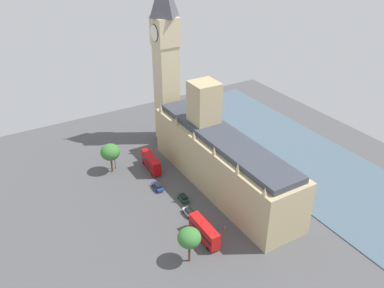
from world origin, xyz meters
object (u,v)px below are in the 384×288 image
(car_silver_corner, at_px, (189,212))
(car_dark_green_far_end, at_px, (183,198))
(street_lamp_opposite_hall, at_px, (114,156))
(double_decker_bus_leading, at_px, (151,162))
(double_decker_bus_trailing, at_px, (204,231))
(plane_tree_near_tower, at_px, (110,152))
(parliament_building, at_px, (220,158))
(car_blue_by_river_gate, at_px, (158,186))
(plane_tree_under_trees, at_px, (189,238))
(clock_tower, at_px, (166,58))
(pedestrian_midblock, at_px, (225,229))

(car_silver_corner, bearing_deg, car_dark_green_far_end, 74.22)
(car_silver_corner, xyz_separation_m, street_lamp_opposite_hall, (8.32, -30.97, 3.67))
(double_decker_bus_leading, xyz_separation_m, car_silver_corner, (1.07, 24.76, -1.75))
(street_lamp_opposite_hall, bearing_deg, car_dark_green_far_end, 112.08)
(double_decker_bus_trailing, xyz_separation_m, street_lamp_opposite_hall, (6.81, -40.83, 1.92))
(double_decker_bus_leading, xyz_separation_m, plane_tree_near_tower, (10.83, -5.14, 4.19))
(plane_tree_near_tower, bearing_deg, car_silver_corner, 108.08)
(parliament_building, relative_size, double_decker_bus_leading, 5.22)
(car_blue_by_river_gate, relative_size, car_dark_green_far_end, 1.17)
(car_silver_corner, height_order, street_lamp_opposite_hall, street_lamp_opposite_hall)
(car_blue_by_river_gate, bearing_deg, plane_tree_under_trees, -98.95)
(parliament_building, distance_m, car_dark_green_far_end, 15.41)
(car_silver_corner, distance_m, plane_tree_under_trees, 17.25)
(clock_tower, distance_m, car_dark_green_far_end, 46.22)
(double_decker_bus_trailing, distance_m, street_lamp_opposite_hall, 41.44)
(double_decker_bus_trailing, height_order, plane_tree_near_tower, plane_tree_near_tower)
(car_blue_by_river_gate, height_order, pedestrian_midblock, car_blue_by_river_gate)
(clock_tower, height_order, plane_tree_under_trees, clock_tower)
(car_blue_by_river_gate, height_order, car_silver_corner, same)
(street_lamp_opposite_hall, bearing_deg, double_decker_bus_trailing, 99.47)
(parliament_building, xyz_separation_m, plane_tree_under_trees, (22.97, 21.83, -1.95))
(clock_tower, distance_m, plane_tree_near_tower, 34.95)
(pedestrian_midblock, distance_m, street_lamp_opposite_hall, 43.13)
(double_decker_bus_leading, distance_m, double_decker_bus_trailing, 34.71)
(plane_tree_under_trees, bearing_deg, car_dark_green_far_end, -116.18)
(double_decker_bus_leading, distance_m, car_silver_corner, 24.84)
(clock_tower, distance_m, plane_tree_under_trees, 63.01)
(parliament_building, height_order, car_blue_by_river_gate, parliament_building)
(plane_tree_near_tower, bearing_deg, double_decker_bus_trailing, 101.72)
(car_silver_corner, height_order, plane_tree_near_tower, plane_tree_near_tower)
(car_dark_green_far_end, bearing_deg, street_lamp_opposite_hall, 114.44)
(double_decker_bus_trailing, bearing_deg, car_blue_by_river_gate, 91.54)
(clock_tower, xyz_separation_m, double_decker_bus_leading, (14.07, 15.41, -26.46))
(car_silver_corner, bearing_deg, plane_tree_under_trees, -119.38)
(parliament_building, height_order, street_lamp_opposite_hall, parliament_building)
(car_blue_by_river_gate, xyz_separation_m, plane_tree_near_tower, (7.85, -15.36, 5.93))
(double_decker_bus_trailing, distance_m, plane_tree_under_trees, 8.85)
(pedestrian_midblock, height_order, street_lamp_opposite_hall, street_lamp_opposite_hall)
(car_dark_green_far_end, relative_size, pedestrian_midblock, 2.61)
(pedestrian_midblock, height_order, plane_tree_near_tower, plane_tree_near_tower)
(street_lamp_opposite_hall, bearing_deg, parliament_building, 135.06)
(plane_tree_under_trees, bearing_deg, double_decker_bus_trailing, -147.74)
(car_blue_by_river_gate, distance_m, car_silver_corner, 14.66)
(plane_tree_near_tower, bearing_deg, car_blue_by_river_gate, 117.08)
(clock_tower, xyz_separation_m, double_decker_bus_trailing, (16.65, 50.03, -26.46))
(pedestrian_midblock, bearing_deg, car_silver_corner, 91.80)
(street_lamp_opposite_hall, bearing_deg, plane_tree_under_trees, 90.29)
(plane_tree_near_tower, bearing_deg, pedestrian_midblock, 109.51)
(car_silver_corner, relative_size, pedestrian_midblock, 2.61)
(clock_tower, relative_size, plane_tree_under_trees, 6.14)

